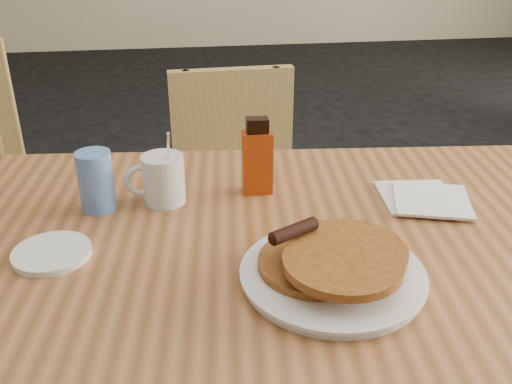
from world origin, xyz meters
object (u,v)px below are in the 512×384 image
main_table (277,256)px  chair_main_far (236,184)px  pancake_plate (333,267)px  blue_tumbler (96,181)px  coffee_mug (162,178)px  syrup_bottle (257,159)px

main_table → chair_main_far: bearing=90.0°
pancake_plate → blue_tumbler: bearing=142.7°
main_table → pancake_plate: 0.17m
main_table → coffee_mug: bearing=139.2°
chair_main_far → syrup_bottle: (-0.01, -0.53, 0.32)m
coffee_mug → main_table: bearing=-20.8°
main_table → chair_main_far: (0.00, 0.73, -0.20)m
coffee_mug → blue_tumbler: coffee_mug is taller
syrup_bottle → blue_tumbler: (-0.33, -0.03, -0.02)m
blue_tumbler → chair_main_far: bearing=59.1°
pancake_plate → coffee_mug: (-0.28, 0.32, 0.03)m
chair_main_far → blue_tumbler: blue_tumbler is taller
pancake_plate → syrup_bottle: syrup_bottle is taller
pancake_plate → syrup_bottle: 0.35m
coffee_mug → syrup_bottle: (0.20, 0.02, 0.02)m
pancake_plate → coffee_mug: coffee_mug is taller
main_table → syrup_bottle: (-0.01, 0.20, 0.12)m
syrup_bottle → blue_tumbler: syrup_bottle is taller
main_table → chair_main_far: chair_main_far is taller
pancake_plate → coffee_mug: 0.42m
chair_main_far → syrup_bottle: 0.62m
chair_main_far → pancake_plate: bearing=-88.0°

